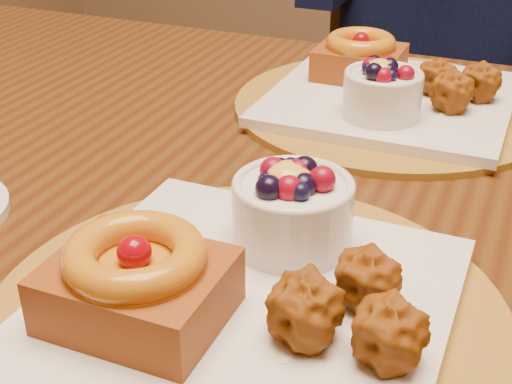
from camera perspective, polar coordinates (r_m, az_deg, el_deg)
dining_table at (r=0.74m, az=6.13°, el=-4.92°), size 1.60×0.90×0.76m
place_setting_near at (r=0.51m, az=-0.90°, el=-7.29°), size 0.38×0.38×0.09m
place_setting_far at (r=0.88m, az=10.56°, el=7.90°), size 0.38×0.38×0.09m
chair_far at (r=1.70m, az=11.92°, el=7.04°), size 0.46×0.46×0.86m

